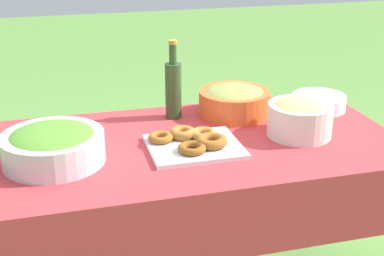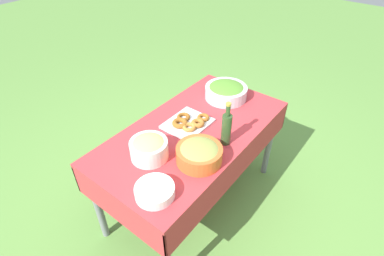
# 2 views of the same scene
# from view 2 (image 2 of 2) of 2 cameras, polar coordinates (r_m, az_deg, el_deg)

# --- Properties ---
(ground_plane) EXTENTS (14.00, 14.00, 0.00)m
(ground_plane) POSITION_cam_2_polar(r_m,az_deg,el_deg) (2.59, 0.18, -13.42)
(ground_plane) COLOR #609342
(picnic_table) EXTENTS (1.44, 0.76, 0.75)m
(picnic_table) POSITION_cam_2_polar(r_m,az_deg,el_deg) (2.12, 0.21, -2.51)
(picnic_table) COLOR #B73338
(picnic_table) RESTS_ON ground_plane
(salad_bowl) EXTENTS (0.33, 0.33, 0.12)m
(salad_bowl) POSITION_cam_2_polar(r_m,az_deg,el_deg) (2.38, 6.51, 7.02)
(salad_bowl) COLOR silver
(salad_bowl) RESTS_ON picnic_table
(pasta_bowl) EXTENTS (0.23, 0.23, 0.14)m
(pasta_bowl) POSITION_cam_2_polar(r_m,az_deg,el_deg) (1.82, -8.20, -3.73)
(pasta_bowl) COLOR silver
(pasta_bowl) RESTS_ON picnic_table
(donut_platter) EXTENTS (0.31, 0.27, 0.05)m
(donut_platter) POSITION_cam_2_polar(r_m,az_deg,el_deg) (2.09, -0.68, 1.01)
(donut_platter) COLOR silver
(donut_platter) RESTS_ON picnic_table
(plate_stack) EXTENTS (0.22, 0.22, 0.06)m
(plate_stack) POSITION_cam_2_polar(r_m,az_deg,el_deg) (1.64, -7.11, -11.85)
(plate_stack) COLOR white
(plate_stack) RESTS_ON picnic_table
(olive_oil_bottle) EXTENTS (0.06, 0.06, 0.31)m
(olive_oil_bottle) POSITION_cam_2_polar(r_m,az_deg,el_deg) (1.89, 6.58, -0.01)
(olive_oil_bottle) COLOR #2D4723
(olive_oil_bottle) RESTS_ON picnic_table
(olive_bowl) EXTENTS (0.28, 0.28, 0.12)m
(olive_bowl) POSITION_cam_2_polar(r_m,az_deg,el_deg) (1.79, 1.39, -4.80)
(olive_bowl) COLOR #E05B28
(olive_bowl) RESTS_ON picnic_table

